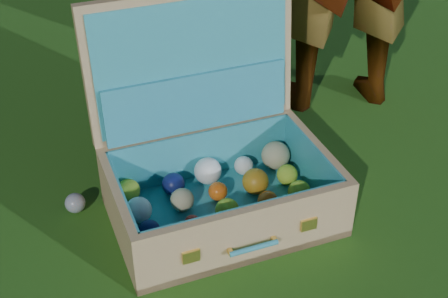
{
  "coord_description": "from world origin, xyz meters",
  "views": [
    {
      "loc": [
        0.05,
        -1.51,
        1.28
      ],
      "look_at": [
        -0.04,
        0.05,
        0.2
      ],
      "focal_mm": 50.0,
      "sensor_mm": 36.0,
      "label": 1
    }
  ],
  "objects": [
    {
      "name": "ground",
      "position": [
        0.0,
        0.0,
        0.0
      ],
      "size": [
        60.0,
        60.0,
        0.0
      ],
      "primitive_type": "plane",
      "color": "#215114",
      "rests_on": "ground"
    },
    {
      "name": "suitcase",
      "position": [
        -0.07,
        0.04,
        0.18
      ],
      "size": [
        0.82,
        0.75,
        0.63
      ],
      "rotation": [
        0.0,
        0.0,
        0.43
      ],
      "color": "tan",
      "rests_on": "ground"
    },
    {
      "name": "stray_ball",
      "position": [
        -0.5,
        -0.04,
        0.03
      ],
      "size": [
        0.06,
        0.06,
        0.06
      ],
      "primitive_type": "sphere",
      "color": "teal",
      "rests_on": "ground"
    }
  ]
}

